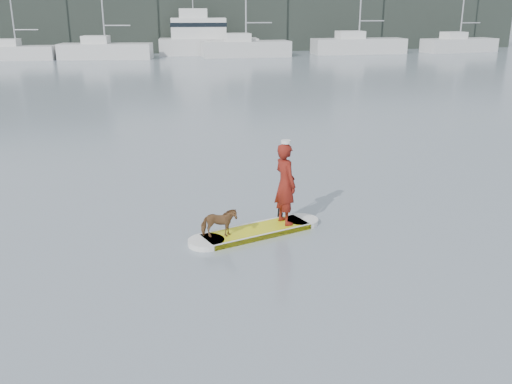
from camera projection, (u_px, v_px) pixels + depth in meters
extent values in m
plane|color=slate|center=(196.00, 210.00, 14.44)|extent=(140.00, 140.00, 0.00)
cube|color=#D0D213|center=(256.00, 231.00, 12.93)|extent=(2.62, 1.51, 0.12)
cylinder|color=silver|center=(206.00, 242.00, 12.33)|extent=(0.80, 0.80, 0.12)
cylinder|color=silver|center=(301.00, 221.00, 13.53)|extent=(0.80, 0.80, 0.12)
cube|color=silver|center=(248.00, 226.00, 13.23)|extent=(2.40, 0.80, 0.12)
cube|color=silver|center=(264.00, 237.00, 12.63)|extent=(2.40, 0.80, 0.12)
imported|color=maroon|center=(285.00, 184.00, 12.99)|extent=(0.61, 0.78, 1.89)
cylinder|color=silver|center=(286.00, 142.00, 12.68)|extent=(0.22, 0.22, 0.07)
imported|color=brown|center=(219.00, 223.00, 12.36)|extent=(0.80, 0.40, 0.66)
cylinder|color=black|center=(281.00, 183.00, 13.26)|extent=(0.12, 0.29, 1.89)
cube|color=black|center=(281.00, 219.00, 13.54)|extent=(0.10, 0.05, 0.32)
cube|color=silver|center=(17.00, 53.00, 53.84)|extent=(7.44, 3.47, 1.28)
cube|color=silver|center=(8.00, 42.00, 53.49)|extent=(2.24, 1.96, 0.64)
cylinder|color=#B7B7BC|center=(26.00, 30.00, 53.25)|extent=(2.19, 0.43, 0.09)
cube|color=silver|center=(106.00, 51.00, 54.65)|extent=(9.05, 4.23, 1.45)
cube|color=silver|center=(96.00, 40.00, 54.27)|extent=(2.74, 2.30, 0.73)
cylinder|color=#B7B7BC|center=(117.00, 25.00, 53.95)|extent=(2.46, 0.55, 0.10)
cube|color=silver|center=(246.00, 49.00, 57.02)|extent=(8.77, 2.92, 1.53)
cube|color=silver|center=(237.00, 37.00, 56.49)|extent=(2.47, 2.01, 0.76)
cylinder|color=#B7B7BC|center=(259.00, 23.00, 56.51)|extent=(2.62, 0.13, 0.11)
cube|color=silver|center=(358.00, 46.00, 60.71)|extent=(9.97, 3.32, 1.57)
cube|color=silver|center=(350.00, 35.00, 60.17)|extent=(2.84, 2.15, 0.78)
cylinder|color=#B7B7BC|center=(372.00, 21.00, 60.14)|extent=(2.69, 0.22, 0.11)
cube|color=silver|center=(209.00, 47.00, 59.31)|extent=(10.44, 4.21, 1.66)
cube|color=silver|center=(198.00, 28.00, 58.62)|extent=(5.83, 3.10, 2.03)
cube|color=silver|center=(193.00, 13.00, 58.11)|extent=(3.01, 2.02, 0.92)
cube|color=black|center=(198.00, 24.00, 58.51)|extent=(5.93, 3.17, 0.42)
cylinder|color=#B7B7BC|center=(193.00, 1.00, 57.73)|extent=(0.09, 0.09, 1.48)
cube|color=black|center=(135.00, 24.00, 62.59)|extent=(90.00, 6.00, 6.00)
cube|color=black|center=(38.00, 9.00, 60.92)|extent=(14.00, 4.00, 9.00)
cube|color=black|center=(290.00, 13.00, 67.02)|extent=(10.00, 4.00, 8.00)
cube|color=silver|center=(459.00, 45.00, 62.90)|extent=(8.68, 3.60, 1.44)
cube|color=silver|center=(454.00, 35.00, 62.30)|extent=(2.55, 2.13, 0.72)
cylinder|color=#B7B7BC|center=(471.00, 23.00, 62.55)|extent=(2.47, 0.38, 0.10)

